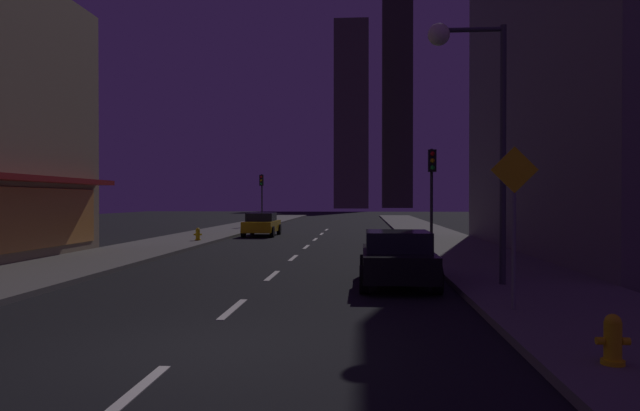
% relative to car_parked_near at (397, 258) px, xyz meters
% --- Properties ---
extents(ground_plane, '(78.00, 136.00, 0.10)m').
position_rel_car_parked_near_xyz_m(ground_plane, '(-3.60, 25.27, -0.79)').
color(ground_plane, black).
extents(sidewalk_right, '(4.00, 76.00, 0.15)m').
position_rel_car_parked_near_xyz_m(sidewalk_right, '(3.40, 25.27, -0.67)').
color(sidewalk_right, '#605E59').
rests_on(sidewalk_right, ground).
extents(sidewalk_left, '(4.00, 76.00, 0.15)m').
position_rel_car_parked_near_xyz_m(sidewalk_left, '(-10.60, 25.27, -0.67)').
color(sidewalk_left, '#605E59').
rests_on(sidewalk_left, ground).
extents(lane_marking_center, '(0.16, 38.60, 0.01)m').
position_rel_car_parked_near_xyz_m(lane_marking_center, '(-3.60, 9.47, -0.73)').
color(lane_marking_center, silver).
rests_on(lane_marking_center, ground).
extents(skyscraper_distant_tall, '(8.89, 6.83, 48.54)m').
position_rel_car_parked_near_xyz_m(skyscraper_distant_tall, '(-3.76, 134.00, 23.53)').
color(skyscraper_distant_tall, '#484536').
rests_on(skyscraper_distant_tall, ground).
extents(skyscraper_distant_mid, '(8.20, 5.18, 69.11)m').
position_rel_car_parked_near_xyz_m(skyscraper_distant_mid, '(8.63, 142.97, 33.81)').
color(skyscraper_distant_mid, '#2F2D23').
rests_on(skyscraper_distant_mid, ground).
extents(car_parked_near, '(1.98, 4.24, 1.45)m').
position_rel_car_parked_near_xyz_m(car_parked_near, '(0.00, 0.00, 0.00)').
color(car_parked_near, black).
rests_on(car_parked_near, ground).
extents(car_parked_far, '(1.98, 4.24, 1.45)m').
position_rel_car_parked_near_xyz_m(car_parked_far, '(-7.20, 20.18, 0.00)').
color(car_parked_far, gold).
rests_on(car_parked_far, ground).
extents(fire_hydrant_yellow_near, '(0.42, 0.30, 0.65)m').
position_rel_car_parked_near_xyz_m(fire_hydrant_yellow_near, '(2.30, -7.59, -0.29)').
color(fire_hydrant_yellow_near, yellow).
rests_on(fire_hydrant_yellow_near, sidewalk_right).
extents(fire_hydrant_far_left, '(0.42, 0.30, 0.65)m').
position_rel_car_parked_near_xyz_m(fire_hydrant_far_left, '(-9.50, 14.10, -0.29)').
color(fire_hydrant_far_left, gold).
rests_on(fire_hydrant_far_left, sidewalk_left).
extents(traffic_light_near_right, '(0.32, 0.48, 4.20)m').
position_rel_car_parked_near_xyz_m(traffic_light_near_right, '(1.90, 8.28, 2.45)').
color(traffic_light_near_right, '#2D2D2D').
rests_on(traffic_light_near_right, sidewalk_right).
extents(traffic_light_far_left, '(0.32, 0.48, 4.20)m').
position_rel_car_parked_near_xyz_m(traffic_light_far_left, '(-9.10, 30.87, 2.45)').
color(traffic_light_far_left, '#2D2D2D').
rests_on(traffic_light_far_left, sidewalk_left).
extents(street_lamp_right, '(1.96, 0.56, 6.58)m').
position_rel_car_parked_near_xyz_m(street_lamp_right, '(1.78, -0.54, 4.33)').
color(street_lamp_right, '#38383D').
rests_on(street_lamp_right, sidewalk_right).
extents(pedestrian_crossing_sign, '(0.91, 0.08, 3.15)m').
position_rel_car_parked_near_xyz_m(pedestrian_crossing_sign, '(2.00, -3.93, 1.28)').
color(pedestrian_crossing_sign, slate).
rests_on(pedestrian_crossing_sign, sidewalk_right).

